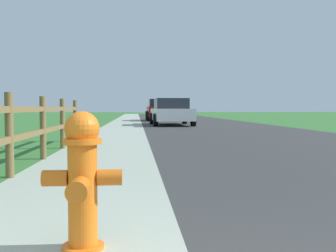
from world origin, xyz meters
The scene contains 8 objects.
ground_plane centered at (0.00, 25.00, 0.00)m, with size 120.00×120.00×0.00m, color #346F30.
road_asphalt centered at (3.50, 27.00, 0.00)m, with size 7.00×66.00×0.01m, color #363636.
curb_concrete centered at (-3.00, 27.00, 0.00)m, with size 6.00×66.00×0.01m, color #A3AE9C.
grass_verge centered at (-4.50, 27.00, 0.01)m, with size 5.00×66.00×0.00m, color #346F30.
fire_hydrant centered at (-0.68, 1.67, 0.48)m, with size 0.52×0.43×0.91m.
rail_fence centered at (-2.00, 5.42, 0.65)m, with size 0.11×9.65×1.14m.
parked_suv_white centered at (1.55, 20.43, 0.72)m, with size 2.22×4.87×1.43m.
parked_car_red centered at (1.47, 28.14, 0.79)m, with size 2.15×4.53×1.56m.
Camera 1 is at (-0.33, -0.94, 0.93)m, focal length 42.56 mm.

